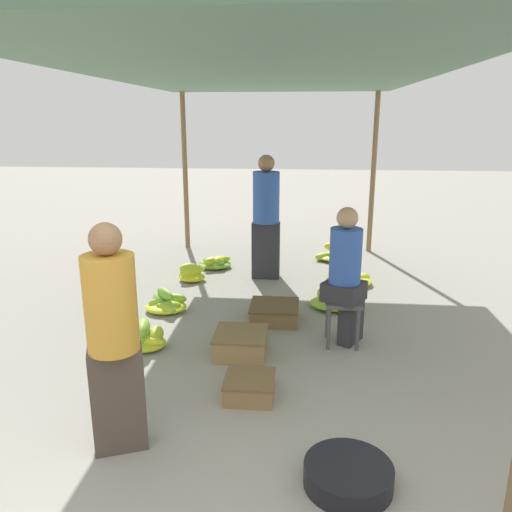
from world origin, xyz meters
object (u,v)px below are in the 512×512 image
basin_black (348,475)px  banana_pile_left_3 (214,263)px  stool (343,309)px  banana_pile_right_0 (351,280)px  shopper_walking_mid (266,216)px  crate_far (250,387)px  banana_pile_left_2 (191,274)px  vendor_seated (346,274)px  crate_mid (274,312)px  crate_near (241,343)px  vendor_foreground (113,337)px  banana_pile_left_0 (144,338)px  banana_pile_left_1 (166,303)px  banana_pile_right_1 (336,298)px  banana_pile_right_2 (334,255)px

basin_black → banana_pile_left_3: size_ratio=1.02×
stool → banana_pile_right_0: 1.86m
shopper_walking_mid → crate_far: bearing=-88.0°
banana_pile_left_2 → shopper_walking_mid: 1.29m
banana_pile_right_0 → shopper_walking_mid: 1.42m
vendor_seated → crate_mid: size_ratio=2.59×
basin_black → crate_near: size_ratio=1.11×
vendor_foreground → stool: vendor_foreground is taller
crate_mid → crate_far: size_ratio=1.34×
banana_pile_left_0 → shopper_walking_mid: shopper_walking_mid is taller
basin_black → banana_pile_left_1: 3.25m
basin_black → banana_pile_right_0: banana_pile_right_0 is taller
basin_black → crate_mid: 2.56m
banana_pile_right_0 → crate_far: 3.05m
banana_pile_right_1 → banana_pile_left_3: bearing=140.8°
crate_mid → banana_pile_left_1: bearing=172.2°
vendor_seated → banana_pile_left_3: size_ratio=2.57×
basin_black → banana_pile_left_0: banana_pile_left_0 is taller
vendor_foreground → shopper_walking_mid: size_ratio=0.92×
crate_far → banana_pile_left_2: bearing=111.2°
crate_near → basin_black: bearing=-62.7°
vendor_seated → basin_black: bearing=-93.3°
vendor_foreground → banana_pile_left_3: size_ratio=2.91×
vendor_seated → crate_far: size_ratio=3.46×
banana_pile_left_0 → crate_mid: banana_pile_left_0 is taller
banana_pile_left_1 → crate_far: size_ratio=1.21×
vendor_foreground → crate_mid: 2.53m
banana_pile_right_2 → shopper_walking_mid: bearing=-136.0°
banana_pile_left_0 → banana_pile_right_1: (1.90, 1.30, -0.00)m
vendor_seated → crate_near: vendor_seated is taller
banana_pile_left_1 → crate_far: 2.09m
banana_pile_right_1 → crate_mid: bearing=-143.9°
stool → crate_far: (-0.79, -1.05, -0.28)m
crate_near → crate_far: size_ratio=1.23×
vendor_foreground → banana_pile_left_2: size_ratio=3.67×
banana_pile_right_1 → crate_far: banana_pile_right_1 is taller
vendor_foreground → shopper_walking_mid: 3.85m
banana_pile_right_0 → crate_mid: (-0.94, -1.30, 0.03)m
banana_pile_left_3 → banana_pile_left_0: bearing=-94.4°
basin_black → banana_pile_left_2: bearing=115.4°
vendor_seated → banana_pile_right_1: 1.18m
basin_black → banana_pile_right_1: bearing=88.0°
banana_pile_left_3 → crate_mid: same height
banana_pile_right_1 → crate_far: 2.22m
basin_black → crate_mid: (-0.59, 2.49, 0.02)m
banana_pile_right_0 → banana_pile_right_1: (-0.25, -0.80, 0.03)m
banana_pile_left_2 → crate_mid: bearing=-47.0°
vendor_foreground → vendor_seated: bearing=47.6°
vendor_seated → banana_pile_right_2: vendor_seated is taller
banana_pile_left_1 → banana_pile_right_2: banana_pile_right_2 is taller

